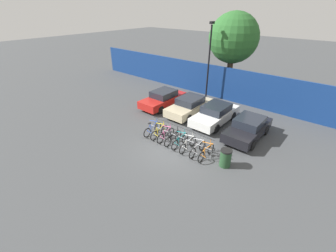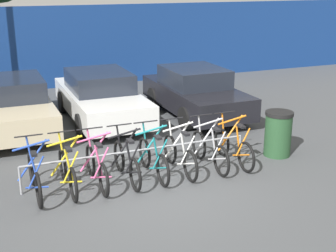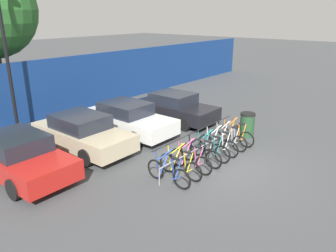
{
  "view_description": "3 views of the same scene",
  "coord_description": "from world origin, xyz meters",
  "px_view_note": "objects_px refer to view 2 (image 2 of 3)",
  "views": [
    {
      "loc": [
        7.19,
        -8.95,
        7.81
      ],
      "look_at": [
        -1.21,
        1.05,
        0.72
      ],
      "focal_mm": 24.0,
      "sensor_mm": 36.0,
      "label": 1
    },
    {
      "loc": [
        -2.87,
        -7.75,
        3.88
      ],
      "look_at": [
        0.95,
        1.55,
        0.69
      ],
      "focal_mm": 50.0,
      "sensor_mm": 36.0,
      "label": 2
    },
    {
      "loc": [
        -9.13,
        -5.2,
        4.99
      ],
      "look_at": [
        -0.26,
        2.08,
        1.06
      ],
      "focal_mm": 35.0,
      "sensor_mm": 36.0,
      "label": 3
    }
  ],
  "objects_px": {
    "bicycle_black": "(127,163)",
    "bicycle_blue": "(35,177)",
    "bicycle_white": "(180,155)",
    "car_white": "(100,97)",
    "bicycle_silver": "(210,150)",
    "bicycle_yellow": "(68,172)",
    "car_beige": "(13,105)",
    "car_black": "(195,92)",
    "bike_rack": "(140,153)",
    "bicycle_pink": "(97,167)",
    "trash_bin": "(278,133)",
    "bicycle_orange": "(233,147)",
    "bicycle_teal": "(153,159)"
  },
  "relations": [
    {
      "from": "bicycle_blue",
      "to": "bicycle_black",
      "type": "bearing_deg",
      "value": 1.28
    },
    {
      "from": "bicycle_white",
      "to": "bicycle_pink",
      "type": "bearing_deg",
      "value": 179.22
    },
    {
      "from": "trash_bin",
      "to": "car_white",
      "type": "bearing_deg",
      "value": 125.76
    },
    {
      "from": "car_white",
      "to": "car_beige",
      "type": "bearing_deg",
      "value": 179.65
    },
    {
      "from": "bike_rack",
      "to": "bicycle_white",
      "type": "bearing_deg",
      "value": -10.16
    },
    {
      "from": "bike_rack",
      "to": "bicycle_black",
      "type": "xyz_separation_m",
      "value": [
        -0.32,
        -0.15,
        -0.12
      ]
    },
    {
      "from": "bike_rack",
      "to": "car_beige",
      "type": "height_order",
      "value": "car_beige"
    },
    {
      "from": "bicycle_pink",
      "to": "bicycle_white",
      "type": "relative_size",
      "value": 1.0
    },
    {
      "from": "bicycle_black",
      "to": "bicycle_silver",
      "type": "bearing_deg",
      "value": -0.8
    },
    {
      "from": "bicycle_blue",
      "to": "bicycle_orange",
      "type": "xyz_separation_m",
      "value": [
        4.21,
        0.0,
        0.0
      ]
    },
    {
      "from": "car_beige",
      "to": "trash_bin",
      "type": "distance_m",
      "value": 6.83
    },
    {
      "from": "bicycle_pink",
      "to": "bicycle_silver",
      "type": "relative_size",
      "value": 1.0
    },
    {
      "from": "bicycle_black",
      "to": "bicycle_blue",
      "type": "bearing_deg",
      "value": 179.2
    },
    {
      "from": "bicycle_orange",
      "to": "trash_bin",
      "type": "relative_size",
      "value": 1.66
    },
    {
      "from": "bike_rack",
      "to": "bicycle_yellow",
      "type": "height_order",
      "value": "bicycle_yellow"
    },
    {
      "from": "bicycle_blue",
      "to": "bicycle_black",
      "type": "xyz_separation_m",
      "value": [
        1.78,
        0.0,
        0.0
      ]
    },
    {
      "from": "bicycle_pink",
      "to": "bicycle_orange",
      "type": "relative_size",
      "value": 1.0
    },
    {
      "from": "bicycle_black",
      "to": "bicycle_teal",
      "type": "xyz_separation_m",
      "value": [
        0.56,
        0.0,
        0.0
      ]
    },
    {
      "from": "trash_bin",
      "to": "bicycle_teal",
      "type": "bearing_deg",
      "value": -179.03
    },
    {
      "from": "bicycle_pink",
      "to": "bicycle_silver",
      "type": "bearing_deg",
      "value": -3.28
    },
    {
      "from": "bicycle_yellow",
      "to": "car_beige",
      "type": "relative_size",
      "value": 0.4
    },
    {
      "from": "bicycle_blue",
      "to": "bicycle_white",
      "type": "xyz_separation_m",
      "value": [
        2.93,
        0.0,
        0.0
      ]
    },
    {
      "from": "bicycle_white",
      "to": "car_beige",
      "type": "relative_size",
      "value": 0.4
    },
    {
      "from": "car_beige",
      "to": "trash_bin",
      "type": "xyz_separation_m",
      "value": [
        5.37,
        -4.22,
        -0.17
      ]
    },
    {
      "from": "bicycle_white",
      "to": "car_black",
      "type": "bearing_deg",
      "value": 59.6
    },
    {
      "from": "bike_rack",
      "to": "trash_bin",
      "type": "xyz_separation_m",
      "value": [
        3.28,
        -0.1,
        0.02
      ]
    },
    {
      "from": "bicycle_teal",
      "to": "bicycle_white",
      "type": "height_order",
      "value": "same"
    },
    {
      "from": "car_white",
      "to": "car_black",
      "type": "bearing_deg",
      "value": -10.31
    },
    {
      "from": "bike_rack",
      "to": "bicycle_blue",
      "type": "xyz_separation_m",
      "value": [
        -2.1,
        -0.15,
        -0.12
      ]
    },
    {
      "from": "car_black",
      "to": "trash_bin",
      "type": "relative_size",
      "value": 4.04
    },
    {
      "from": "bicycle_black",
      "to": "bicycle_silver",
      "type": "distance_m",
      "value": 1.85
    },
    {
      "from": "bicycle_yellow",
      "to": "bicycle_pink",
      "type": "distance_m",
      "value": 0.56
    },
    {
      "from": "bike_rack",
      "to": "bicycle_teal",
      "type": "relative_size",
      "value": 2.78
    },
    {
      "from": "bicycle_yellow",
      "to": "car_black",
      "type": "relative_size",
      "value": 0.41
    },
    {
      "from": "bicycle_silver",
      "to": "car_white",
      "type": "relative_size",
      "value": 0.38
    },
    {
      "from": "bicycle_blue",
      "to": "bicycle_teal",
      "type": "relative_size",
      "value": 1.0
    },
    {
      "from": "bicycle_white",
      "to": "car_white",
      "type": "distance_m",
      "value": 4.3
    },
    {
      "from": "bicycle_teal",
      "to": "trash_bin",
      "type": "bearing_deg",
      "value": 3.87
    },
    {
      "from": "car_black",
      "to": "bicycle_yellow",
      "type": "bearing_deg",
      "value": -139.88
    },
    {
      "from": "bicycle_white",
      "to": "car_beige",
      "type": "height_order",
      "value": "car_beige"
    },
    {
      "from": "bicycle_black",
      "to": "car_beige",
      "type": "distance_m",
      "value": 4.63
    },
    {
      "from": "bike_rack",
      "to": "bicycle_orange",
      "type": "xyz_separation_m",
      "value": [
        2.1,
        -0.15,
        -0.12
      ]
    },
    {
      "from": "bicycle_white",
      "to": "car_black",
      "type": "distance_m",
      "value": 4.34
    },
    {
      "from": "bicycle_black",
      "to": "car_black",
      "type": "xyz_separation_m",
      "value": [
        3.29,
        3.76,
        0.31
      ]
    },
    {
      "from": "bicycle_blue",
      "to": "bicycle_silver",
      "type": "distance_m",
      "value": 3.63
    },
    {
      "from": "trash_bin",
      "to": "bicycle_white",
      "type": "bearing_deg",
      "value": -178.8
    },
    {
      "from": "bicycle_white",
      "to": "car_white",
      "type": "relative_size",
      "value": 0.38
    },
    {
      "from": "bicycle_orange",
      "to": "car_white",
      "type": "xyz_separation_m",
      "value": [
        -1.85,
        4.25,
        0.31
      ]
    },
    {
      "from": "bicycle_black",
      "to": "bicycle_orange",
      "type": "bearing_deg",
      "value": -0.8
    },
    {
      "from": "bicycle_black",
      "to": "bicycle_orange",
      "type": "relative_size",
      "value": 1.0
    }
  ]
}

